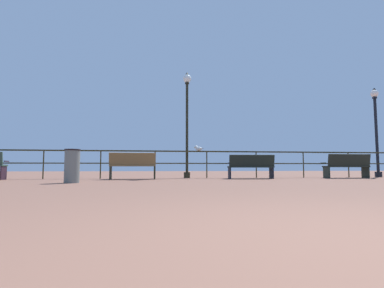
# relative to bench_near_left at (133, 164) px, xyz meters

# --- Properties ---
(ground_plane) EXTENTS (60.00, 60.00, 0.00)m
(ground_plane) POSITION_rel_bench_near_left_xyz_m (1.75, -8.97, -0.52)
(ground_plane) COLOR brown
(pier_railing) EXTENTS (21.69, 0.05, 1.04)m
(pier_railing) POSITION_rel_bench_near_left_xyz_m (1.75, 0.74, 0.25)
(pier_railing) COLOR #2E2A14
(pier_railing) RESTS_ON ground_plane
(bench_near_left) EXTENTS (1.57, 0.58, 0.91)m
(bench_near_left) POSITION_rel_bench_near_left_xyz_m (0.00, 0.00, 0.00)
(bench_near_left) COLOR brown
(bench_near_left) RESTS_ON ground_plane
(bench_near_right) EXTENTS (1.68, 0.82, 0.86)m
(bench_near_right) POSITION_rel_bench_near_left_xyz_m (4.23, -0.01, -0.04)
(bench_near_right) COLOR black
(bench_near_right) RESTS_ON ground_plane
(bench_far_right) EXTENTS (1.70, 0.64, 0.91)m
(bench_far_right) POSITION_rel_bench_near_left_xyz_m (8.05, -0.01, -0.01)
(bench_far_right) COLOR black
(bench_far_right) RESTS_ON ground_plane
(lamppost_center) EXTENTS (0.32, 0.32, 4.19)m
(lamppost_center) POSITION_rel_bench_near_left_xyz_m (2.01, 1.02, 2.01)
(lamppost_center) COLOR black
(lamppost_center) RESTS_ON ground_plane
(lamppost_right) EXTENTS (0.32, 0.32, 3.87)m
(lamppost_right) POSITION_rel_bench_near_left_xyz_m (10.21, 1.02, 1.68)
(lamppost_right) COLOR black
(lamppost_right) RESTS_ON ground_plane
(seagull_on_rail) EXTENTS (0.35, 0.35, 0.21)m
(seagull_on_rail) POSITION_rel_bench_near_left_xyz_m (2.41, 0.76, 0.61)
(seagull_on_rail) COLOR silver
(seagull_on_rail) RESTS_ON pier_railing
(trash_bin) EXTENTS (0.40, 0.40, 0.89)m
(trash_bin) POSITION_rel_bench_near_left_xyz_m (-1.44, -2.19, -0.07)
(trash_bin) COLOR slate
(trash_bin) RESTS_ON ground_plane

